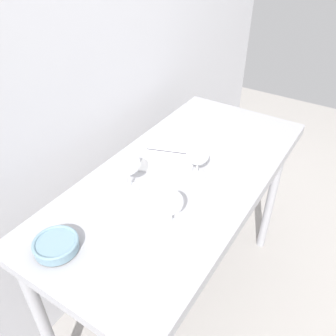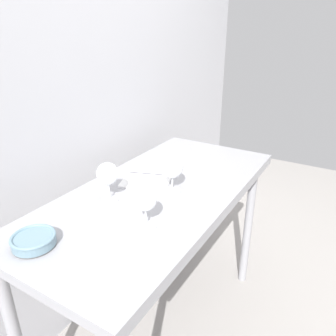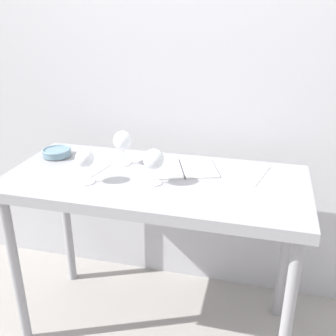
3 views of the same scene
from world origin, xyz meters
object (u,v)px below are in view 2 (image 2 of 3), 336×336
tasting_bowl (34,240)px  open_notebook (150,175)px  tasting_sheet_upper (175,154)px  tasting_sheet_lower (105,229)px  wine_glass_near_left (145,201)px  wine_glass_near_center (172,168)px  wine_glass_far_left (108,174)px

tasting_bowl → open_notebook: bearing=-0.9°
open_notebook → tasting_bowl: tasting_bowl is taller
tasting_sheet_upper → tasting_sheet_lower: same height
wine_glass_near_left → wine_glass_near_center: bearing=12.0°
wine_glass_near_center → tasting_sheet_upper: 0.47m
open_notebook → tasting_bowl: size_ratio=2.60×
tasting_sheet_upper → tasting_bowl: 0.99m
wine_glass_far_left → open_notebook: 0.32m
wine_glass_far_left → tasting_bowl: bearing=178.9°
wine_glass_far_left → open_notebook: bearing=-0.7°
wine_glass_near_center → open_notebook: 0.23m
wine_glass_near_left → open_notebook: size_ratio=0.41×
wine_glass_near_center → tasting_sheet_lower: bearing=171.5°
tasting_bowl → wine_glass_near_center: bearing=-18.1°
tasting_bowl → tasting_sheet_upper: bearing=1.6°
wine_glass_near_left → tasting_sheet_lower: 0.19m
wine_glass_near_left → tasting_sheet_lower: wine_glass_near_left is taller
open_notebook → wine_glass_near_center: bearing=-135.7°
wine_glass_far_left → open_notebook: wine_glass_far_left is taller
wine_glass_far_left → tasting_sheet_upper: (0.62, 0.03, -0.12)m
wine_glass_near_left → wine_glass_far_left: size_ratio=0.91×
wine_glass_near_left → tasting_sheet_lower: (-0.09, 0.12, -0.11)m
tasting_bowl → wine_glass_far_left: bearing=-1.1°
wine_glass_near_left → tasting_sheet_upper: size_ratio=0.57×
wine_glass_near_center → tasting_sheet_lower: wine_glass_near_center is taller
wine_glass_far_left → tasting_sheet_upper: size_ratio=0.62×
wine_glass_far_left → tasting_sheet_upper: bearing=3.3°
wine_glass_far_left → tasting_sheet_upper: 0.63m
open_notebook → tasting_sheet_lower: 0.49m
wine_glass_near_center → open_notebook: bearing=64.2°
wine_glass_near_left → wine_glass_near_center: (0.30, 0.06, 0.00)m
wine_glass_far_left → tasting_sheet_lower: wine_glass_far_left is taller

